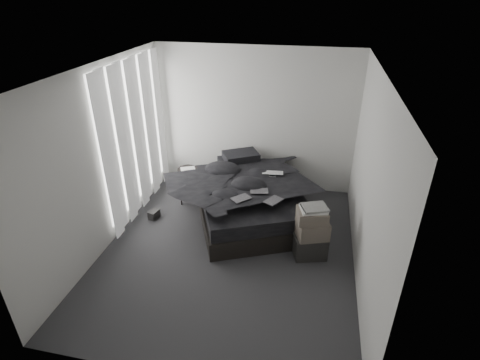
% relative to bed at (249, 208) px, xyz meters
% --- Properties ---
extents(floor, '(3.60, 4.20, 0.01)m').
position_rel_bed_xyz_m(floor, '(-0.12, -0.97, -0.15)').
color(floor, '#2C2C2F').
rests_on(floor, ground).
extents(ceiling, '(3.60, 4.20, 0.01)m').
position_rel_bed_xyz_m(ceiling, '(-0.12, -0.97, 2.45)').
color(ceiling, white).
rests_on(ceiling, ground).
extents(wall_back, '(3.60, 0.01, 2.60)m').
position_rel_bed_xyz_m(wall_back, '(-0.12, 1.13, 1.15)').
color(wall_back, beige).
rests_on(wall_back, ground).
extents(wall_front, '(3.60, 0.01, 2.60)m').
position_rel_bed_xyz_m(wall_front, '(-0.12, -3.07, 1.15)').
color(wall_front, beige).
rests_on(wall_front, ground).
extents(wall_left, '(0.01, 4.20, 2.60)m').
position_rel_bed_xyz_m(wall_left, '(-1.92, -0.97, 1.15)').
color(wall_left, beige).
rests_on(wall_left, ground).
extents(wall_right, '(0.01, 4.20, 2.60)m').
position_rel_bed_xyz_m(wall_right, '(1.68, -0.97, 1.15)').
color(wall_right, beige).
rests_on(wall_right, ground).
extents(window_left, '(0.02, 2.00, 2.30)m').
position_rel_bed_xyz_m(window_left, '(-1.90, -0.07, 1.20)').
color(window_left, white).
rests_on(window_left, wall_left).
extents(curtain_left, '(0.06, 2.12, 2.48)m').
position_rel_bed_xyz_m(curtain_left, '(-1.85, -0.07, 1.13)').
color(curtain_left, white).
rests_on(curtain_left, wall_left).
extents(bed, '(2.35, 2.62, 0.29)m').
position_rel_bed_xyz_m(bed, '(0.00, 0.00, 0.00)').
color(bed, black).
rests_on(bed, floor).
extents(mattress, '(2.27, 2.54, 0.23)m').
position_rel_bed_xyz_m(mattress, '(0.00, -0.00, 0.26)').
color(mattress, black).
rests_on(mattress, bed).
extents(duvet, '(2.19, 2.32, 0.25)m').
position_rel_bed_xyz_m(duvet, '(0.02, -0.05, 0.50)').
color(duvet, black).
rests_on(duvet, mattress).
extents(pillow_lower, '(0.77, 0.66, 0.15)m').
position_rel_bed_xyz_m(pillow_lower, '(-0.38, 0.75, 0.45)').
color(pillow_lower, black).
rests_on(pillow_lower, mattress).
extents(pillow_upper, '(0.73, 0.66, 0.14)m').
position_rel_bed_xyz_m(pillow_upper, '(-0.31, 0.76, 0.59)').
color(pillow_upper, black).
rests_on(pillow_upper, pillow_lower).
extents(laptop, '(0.36, 0.25, 0.03)m').
position_rel_bed_xyz_m(laptop, '(0.34, 0.21, 0.64)').
color(laptop, silver).
rests_on(laptop, duvet).
extents(comic_a, '(0.32, 0.32, 0.01)m').
position_rel_bed_xyz_m(comic_a, '(-0.01, -0.63, 0.63)').
color(comic_a, black).
rests_on(comic_a, duvet).
extents(comic_b, '(0.30, 0.23, 0.01)m').
position_rel_bed_xyz_m(comic_b, '(0.21, -0.36, 0.64)').
color(comic_b, black).
rests_on(comic_b, duvet).
extents(comic_c, '(0.29, 0.32, 0.01)m').
position_rel_bed_xyz_m(comic_c, '(0.46, -0.60, 0.64)').
color(comic_c, black).
rests_on(comic_c, duvet).
extents(side_stand, '(0.42, 0.42, 0.64)m').
position_rel_bed_xyz_m(side_stand, '(-1.14, 0.24, 0.17)').
color(side_stand, black).
rests_on(side_stand, floor).
extents(papers, '(0.30, 0.27, 0.01)m').
position_rel_bed_xyz_m(papers, '(-1.13, 0.23, 0.50)').
color(papers, white).
rests_on(papers, side_stand).
extents(floor_books, '(0.16, 0.21, 0.13)m').
position_rel_bed_xyz_m(floor_books, '(-1.54, -0.42, -0.08)').
color(floor_books, black).
rests_on(floor_books, floor).
extents(box_lower, '(0.53, 0.46, 0.33)m').
position_rel_bed_xyz_m(box_lower, '(1.04, -0.84, 0.02)').
color(box_lower, black).
rests_on(box_lower, floor).
extents(box_mid, '(0.51, 0.46, 0.25)m').
position_rel_bed_xyz_m(box_mid, '(1.05, -0.85, 0.31)').
color(box_mid, '#574E45').
rests_on(box_mid, box_lower).
extents(box_upper, '(0.46, 0.41, 0.18)m').
position_rel_bed_xyz_m(box_upper, '(1.03, -0.85, 0.53)').
color(box_upper, '#574E45').
rests_on(box_upper, box_mid).
extents(art_book_white, '(0.41, 0.36, 0.03)m').
position_rel_bed_xyz_m(art_book_white, '(1.04, -0.84, 0.64)').
color(art_book_white, silver).
rests_on(art_book_white, box_upper).
extents(art_book_snake, '(0.41, 0.37, 0.03)m').
position_rel_bed_xyz_m(art_book_snake, '(1.05, -0.85, 0.67)').
color(art_book_snake, silver).
rests_on(art_book_snake, art_book_white).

